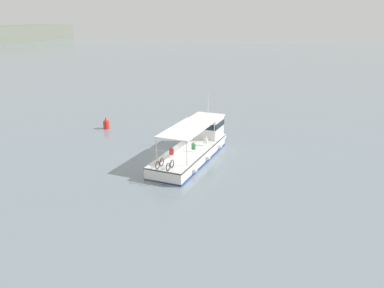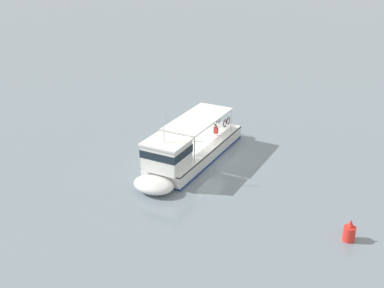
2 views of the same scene
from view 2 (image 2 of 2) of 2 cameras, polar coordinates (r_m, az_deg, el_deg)
The scene contains 3 objects.
ground_plane at distance 38.02m, azimuth 1.89°, elevation -1.73°, with size 400.00×400.00×0.00m, color gray.
ferry_main at distance 36.47m, azimuth -0.75°, elevation -1.12°, with size 13.04×5.21×5.32m.
channel_buoy at distance 29.60m, azimuth 18.09°, elevation -9.84°, with size 0.70×0.70×1.40m.
Camera 2 is at (32.97, 9.47, 16.39)m, focal length 45.16 mm.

